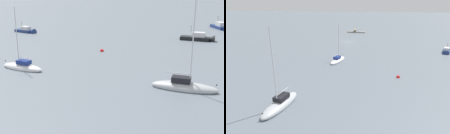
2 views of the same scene
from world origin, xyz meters
TOP-DOWN VIEW (x-y plane):
  - sailboat_grey_near at (1.25, 44.36)m, footprint 2.78×7.27m
  - sailboat_white_outer at (-1.53, 23.54)m, footprint 3.14×6.58m
  - motorboat_navy_near at (-27.68, 9.72)m, footprint 3.29×5.63m
  - motorboat_black_mid at (-27.37, 46.87)m, footprint 2.82×6.64m
  - motorboat_navy_far at (-43.12, 52.06)m, footprint 6.77×4.32m
  - mooring_buoy_mid at (-13.99, 30.90)m, footprint 0.62×0.62m

SIDE VIEW (x-z plane):
  - mooring_buoy_mid at x=-13.99m, z-range -0.20..0.42m
  - sailboat_white_outer at x=-1.53m, z-range -3.91..4.53m
  - motorboat_navy_near at x=-27.68m, z-range -1.19..1.83m
  - sailboat_grey_near at x=1.25m, z-range -4.81..5.52m
  - motorboat_black_mid at x=-27.37m, z-range -1.42..2.18m
  - motorboat_navy_far at x=-43.12m, z-range -1.44..2.21m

